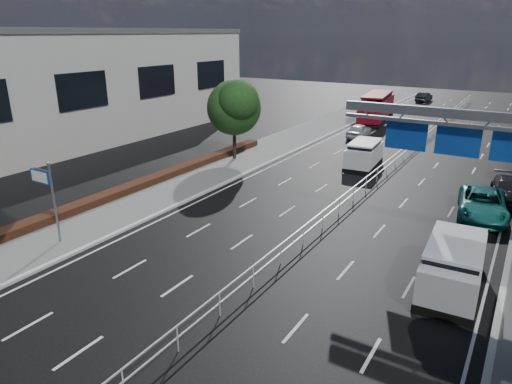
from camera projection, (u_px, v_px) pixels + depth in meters
The scene contains 16 objects.
ground at pixel (232, 305), 17.92m from camera, with size 160.00×160.00×0.00m, color black.
sidewalk_near at pixel (48, 238), 23.56m from camera, with size 5.00×140.00×0.14m, color slate.
kerb_near at pixel (80, 250), 22.33m from camera, with size 0.25×140.00×0.15m, color silver.
median_fence at pixel (393, 162), 35.85m from camera, with size 0.05×85.00×1.02m.
hedge_near at pixel (101, 198), 28.37m from camera, with size 1.00×36.00×0.44m, color black.
toilet_sign at pixel (46, 188), 22.34m from camera, with size 1.62×0.18×4.34m.
overhead_gantry at pixel (476, 137), 20.83m from camera, with size 10.24×0.38×7.45m.
near_building at pixel (85, 87), 45.52m from camera, with size 12.00×38.00×10.00m, color beige.
near_tree_back at pixel (234, 105), 36.73m from camera, with size 4.84×4.51×6.69m.
white_minivan at pixel (364, 154), 35.98m from camera, with size 2.45×4.93×2.07m.
red_bus at pixel (377, 106), 54.74m from camera, with size 3.99×11.11×3.24m.
near_car_silver at pixel (359, 131), 46.07m from camera, with size 1.73×4.30×1.46m, color #B0B3B7.
near_car_dark at pixel (424, 97), 69.99m from camera, with size 1.48×4.24×1.40m, color black.
silver_minivan at pixel (453, 266), 18.76m from camera, with size 2.46×5.29×2.16m.
parked_car_teal at pixel (482, 204), 26.34m from camera, with size 2.55×5.53×1.54m, color #176B67.
parked_car_dark at pixel (509, 190), 28.90m from camera, with size 1.93×4.75×1.38m, color black.
Camera 1 is at (8.86, -12.66, 10.16)m, focal length 32.00 mm.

